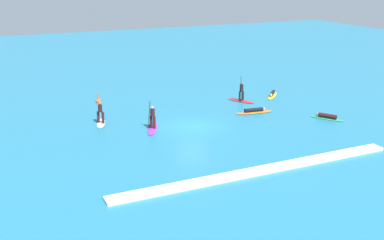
{
  "coord_description": "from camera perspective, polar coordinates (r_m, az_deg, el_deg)",
  "views": [
    {
      "loc": [
        -14.38,
        -30.88,
        11.27
      ],
      "look_at": [
        0.0,
        0.0,
        0.5
      ],
      "focal_mm": 44.71,
      "sensor_mm": 36.0,
      "label": 1
    }
  ],
  "objects": [
    {
      "name": "surfer_on_orange_board",
      "position": [
        39.52,
        7.43,
        1.04
      ],
      "size": [
        3.31,
        1.15,
        0.42
      ],
      "rotation": [
        0.0,
        0.0,
        6.15
      ],
      "color": "orange",
      "rests_on": "ground_plane"
    },
    {
      "name": "ground_plane",
      "position": [
        35.88,
        -0.0,
        -0.76
      ],
      "size": [
        120.0,
        120.0,
        0.0
      ],
      "primitive_type": "plane",
      "color": "teal",
      "rests_on": "ground"
    },
    {
      "name": "surfer_on_red_board",
      "position": [
        42.83,
        5.9,
        2.8
      ],
      "size": [
        1.87,
        2.67,
        2.38
      ],
      "rotation": [
        0.0,
        0.0,
        5.19
      ],
      "color": "red",
      "rests_on": "ground_plane"
    },
    {
      "name": "surfer_on_purple_board",
      "position": [
        35.24,
        -4.71,
        -0.38
      ],
      "size": [
        1.95,
        3.05,
        2.12
      ],
      "rotation": [
        0.0,
        0.0,
        1.1
      ],
      "color": "purple",
      "rests_on": "ground_plane"
    },
    {
      "name": "surfer_on_white_board",
      "position": [
        37.01,
        -10.85,
        0.35
      ],
      "size": [
        1.35,
        2.53,
        1.74
      ],
      "rotation": [
        0.0,
        0.0,
        1.25
      ],
      "color": "white",
      "rests_on": "ground_plane"
    },
    {
      "name": "surfer_on_yellow_board",
      "position": [
        45.09,
        9.56,
        3.01
      ],
      "size": [
        2.61,
        2.7,
        0.43
      ],
      "rotation": [
        0.0,
        0.0,
        3.95
      ],
      "color": "yellow",
      "rests_on": "ground_plane"
    },
    {
      "name": "wave_crest",
      "position": [
        28.2,
        8.1,
        -6.0
      ],
      "size": [
        18.38,
        0.9,
        0.18
      ],
      "primitive_type": "cube",
      "color": "white",
      "rests_on": "ground_plane"
    },
    {
      "name": "marker_buoy",
      "position": [
        43.07,
        -11.12,
        2.25
      ],
      "size": [
        0.45,
        0.45,
        1.02
      ],
      "color": "#E55119",
      "rests_on": "ground_plane"
    },
    {
      "name": "surfer_on_green_board",
      "position": [
        39.1,
        15.8,
        0.36
      ],
      "size": [
        1.98,
        2.7,
        0.43
      ],
      "rotation": [
        0.0,
        0.0,
        2.12
      ],
      "color": "#23B266",
      "rests_on": "ground_plane"
    }
  ]
}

